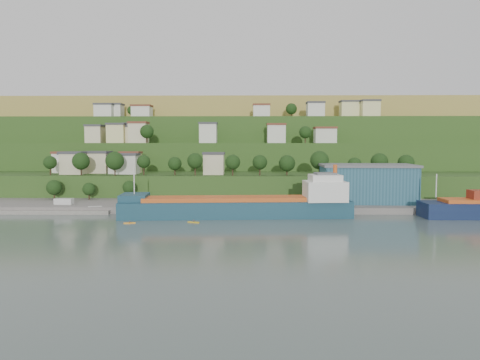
{
  "coord_description": "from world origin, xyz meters",
  "views": [
    {
      "loc": [
        7.76,
        -127.9,
        21.84
      ],
      "look_at": [
        5.26,
        15.0,
        10.62
      ],
      "focal_mm": 35.0,
      "sensor_mm": 36.0,
      "label": 1
    }
  ],
  "objects_px": {
    "warehouse": "(367,183)",
    "caravan": "(64,203)",
    "kayak_orange": "(130,223)",
    "cargo_ship_near": "(243,208)"
  },
  "relations": [
    {
      "from": "warehouse",
      "to": "kayak_orange",
      "type": "height_order",
      "value": "warehouse"
    },
    {
      "from": "caravan",
      "to": "cargo_ship_near",
      "type": "bearing_deg",
      "value": -7.38
    },
    {
      "from": "warehouse",
      "to": "cargo_ship_near",
      "type": "bearing_deg",
      "value": -151.48
    },
    {
      "from": "caravan",
      "to": "kayak_orange",
      "type": "bearing_deg",
      "value": -36.61
    },
    {
      "from": "cargo_ship_near",
      "to": "warehouse",
      "type": "relative_size",
      "value": 2.18
    },
    {
      "from": "cargo_ship_near",
      "to": "caravan",
      "type": "xyz_separation_m",
      "value": [
        -58.72,
        12.62,
        -0.24
      ]
    },
    {
      "from": "warehouse",
      "to": "caravan",
      "type": "height_order",
      "value": "warehouse"
    },
    {
      "from": "warehouse",
      "to": "kayak_orange",
      "type": "bearing_deg",
      "value": -153.87
    },
    {
      "from": "cargo_ship_near",
      "to": "caravan",
      "type": "relative_size",
      "value": 11.79
    },
    {
      "from": "caravan",
      "to": "kayak_orange",
      "type": "xyz_separation_m",
      "value": [
        27.66,
        -24.35,
        -2.33
      ]
    }
  ]
}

